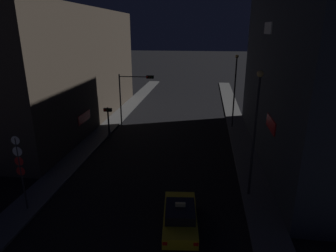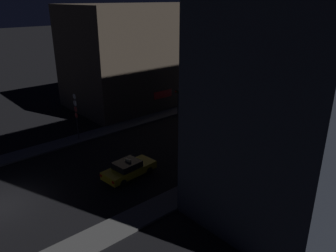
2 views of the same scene
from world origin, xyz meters
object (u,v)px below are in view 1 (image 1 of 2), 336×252
(traffic_light_left_kerb, at_px, (108,116))
(street_lamp_near_block, at_px, (255,125))
(taxi, at_px, (180,216))
(street_lamp_far_block, at_px, (235,86))
(sign_pole_left, at_px, (20,167))
(traffic_light_overhead, at_px, (132,90))

(traffic_light_left_kerb, bearing_deg, street_lamp_near_block, -36.25)
(taxi, xyz_separation_m, traffic_light_left_kerb, (-8.36, 13.06, 1.63))
(traffic_light_left_kerb, relative_size, street_lamp_far_block, 0.41)
(sign_pole_left, bearing_deg, taxi, -2.40)
(traffic_light_left_kerb, height_order, sign_pole_left, sign_pole_left)
(street_lamp_far_block, bearing_deg, street_lamp_near_block, -90.04)
(taxi, height_order, traffic_light_left_kerb, traffic_light_left_kerb)
(traffic_light_left_kerb, bearing_deg, traffic_light_overhead, 72.62)
(traffic_light_overhead, bearing_deg, taxi, -68.26)
(taxi, height_order, street_lamp_near_block, street_lamp_near_block)
(traffic_light_left_kerb, height_order, street_lamp_near_block, street_lamp_near_block)
(traffic_light_overhead, height_order, sign_pole_left, traffic_light_overhead)
(street_lamp_near_block, bearing_deg, street_lamp_far_block, 89.96)
(sign_pole_left, distance_m, street_lamp_near_block, 14.16)
(street_lamp_near_block, xyz_separation_m, street_lamp_far_block, (0.01, 14.24, -0.28))
(street_lamp_far_block, bearing_deg, traffic_light_left_kerb, -158.25)
(taxi, relative_size, street_lamp_near_block, 0.57)
(traffic_light_left_kerb, distance_m, street_lamp_far_block, 13.75)
(sign_pole_left, distance_m, street_lamp_far_block, 22.38)
(sign_pole_left, bearing_deg, traffic_light_left_kerb, 85.44)
(traffic_light_overhead, xyz_separation_m, street_lamp_far_block, (11.20, 0.59, 0.54))
(traffic_light_left_kerb, distance_m, street_lamp_near_block, 15.81)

